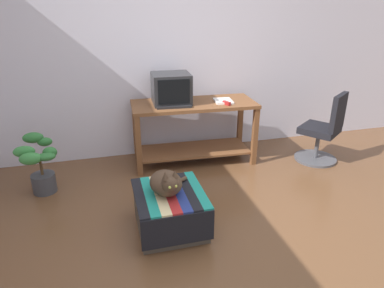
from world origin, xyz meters
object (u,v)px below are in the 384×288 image
ottoman_with_blanket (170,210)px  office_chair (324,132)px  tv_monitor (171,89)px  book (223,101)px  keyboard (174,106)px  cat (167,183)px  desk (194,122)px  potted_plant (40,167)px  stapler (227,103)px

ottoman_with_blanket → office_chair: size_ratio=0.76×
tv_monitor → book: 0.64m
keyboard → ottoman_with_blanket: keyboard is taller
ottoman_with_blanket → cat: (-0.02, -0.01, 0.29)m
desk → ottoman_with_blanket: desk is taller
potted_plant → tv_monitor: bearing=15.1°
desk → cat: (-0.60, -1.33, -0.05)m
ottoman_with_blanket → office_chair: 2.31m
ottoman_with_blanket → cat: size_ratio=1.70×
potted_plant → office_chair: (3.30, -0.09, 0.09)m
cat → stapler: size_ratio=3.62×
tv_monitor → ottoman_with_blanket: bearing=-100.2°
ottoman_with_blanket → potted_plant: bearing=140.5°
cat → potted_plant: size_ratio=0.63×
ottoman_with_blanket → office_chair: bearing=22.3°
stapler → cat: bearing=-150.9°
book → potted_plant: 2.17m
keyboard → tv_monitor: bearing=92.0°
desk → ottoman_with_blanket: 1.48m
stapler → potted_plant: bearing=163.3°
ottoman_with_blanket → stapler: size_ratio=6.17×
book → ottoman_with_blanket: 1.67m
desk → potted_plant: (-1.75, -0.35, -0.22)m
ottoman_with_blanket → book: bearing=53.3°
tv_monitor → book: size_ratio=1.85×
potted_plant → book: bearing=7.8°
ottoman_with_blanket → office_chair: (2.13, 0.87, 0.20)m
desk → cat: bearing=-111.6°
book → cat: (-0.95, -1.26, -0.31)m
potted_plant → stapler: bearing=4.3°
office_chair → ottoman_with_blanket: bearing=-13.5°
desk → keyboard: 0.39m
office_chair → cat: bearing=-13.4°
cat → potted_plant: (-1.15, 0.98, -0.17)m
desk → keyboard: bearing=-152.7°
ottoman_with_blanket → stapler: 1.57m
desk → stapler: bearing=-26.4°
desk → potted_plant: bearing=-165.8°
keyboard → ottoman_with_blanket: (-0.31, -1.19, -0.59)m
desk → keyboard: keyboard is taller
tv_monitor → cat: bearing=-101.0°
tv_monitor → ottoman_with_blanket: (-0.32, -1.36, -0.75)m
keyboard → office_chair: size_ratio=0.45×
book → office_chair: size_ratio=0.28×
ottoman_with_blanket → potted_plant: 1.52m
cat → potted_plant: cat is taller
book → desk: bearing=176.5°
potted_plant → stapler: stapler is taller
tv_monitor → book: tv_monitor is taller
ottoman_with_blanket → stapler: stapler is taller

